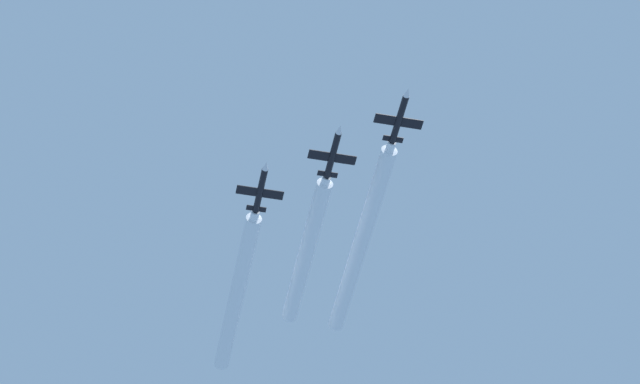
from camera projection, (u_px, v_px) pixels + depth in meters
jet_lead at (400, 117)px, 203.23m from camera, size 8.00×11.65×2.80m
jet_second_echelon at (333, 153)px, 206.64m from camera, size 8.00×11.65×2.80m
jet_third_echelon at (261, 189)px, 210.57m from camera, size 8.00×11.65×2.80m
smoke_trail_lead at (362, 240)px, 221.82m from camera, size 2.80×45.78×2.80m
smoke_trail_second_echelon at (307, 250)px, 221.73m from camera, size 2.80×35.14×2.80m
smoke_trail_third_echelon at (237, 292)px, 227.53m from camera, size 2.80×40.81×2.80m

